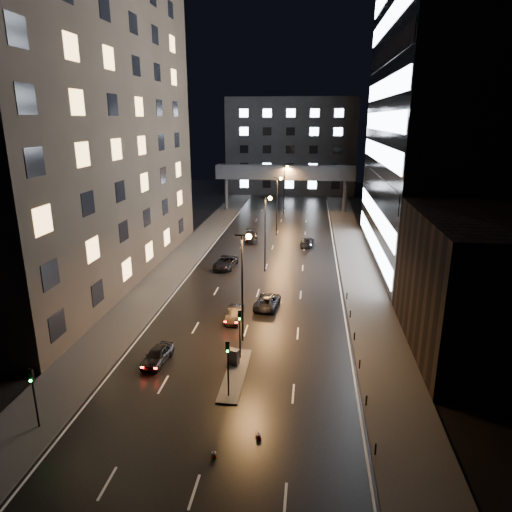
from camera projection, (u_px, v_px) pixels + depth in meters
The scene contains 26 objects.
ground at pixel (273, 247), 72.52m from camera, with size 160.00×160.00×0.00m, color black.
sidewalk_left at pixel (188, 253), 69.20m from camera, with size 5.00×110.00×0.15m, color #383533.
sidewalk_right at pixel (355, 259), 66.30m from camera, with size 5.00×110.00×0.15m, color #383533.
building_left at pixel (74, 115), 54.14m from camera, with size 15.00×48.00×40.00m, color #2D2319.
building_right_low at pixel (475, 285), 39.02m from camera, with size 10.00×18.00×12.00m, color black.
building_right_glass at pixel (463, 96), 59.33m from camera, with size 20.00×36.00×45.00m, color black.
building_far at pixel (291, 146), 124.03m from camera, with size 34.00×14.00×25.00m, color #333335.
skybridge at pixel (285, 173), 98.62m from camera, with size 30.00×3.00×10.00m.
median_island at pixel (235, 374), 36.35m from camera, with size 1.60×8.00×0.15m, color #383533.
traffic_signal_near at pixel (240, 326), 37.85m from camera, with size 0.28×0.34×4.40m.
traffic_signal_far at pixel (228, 360), 32.62m from camera, with size 0.28×0.34×4.40m.
traffic_signal_corner at pixel (33, 390), 29.28m from camera, with size 0.28×0.34×4.40m.
bollard_row at pixel (357, 350), 39.38m from camera, with size 0.12×25.12×0.90m.
streetlight_near at pixel (244, 274), 40.22m from camera, with size 1.45×0.50×10.15m.
streetlight_mid_a at pixel (266, 224), 59.22m from camera, with size 1.45×0.50×10.15m.
streetlight_mid_b at pixel (278, 198), 78.23m from camera, with size 1.45×0.50×10.15m.
streetlight_far at pixel (285, 183), 97.24m from camera, with size 1.45×0.50×10.15m.
car_away_a at pixel (157, 355), 38.07m from camera, with size 1.63×4.06×1.38m, color black.
car_away_b at pixel (234, 314), 46.17m from camera, with size 1.41×4.03×1.33m, color black.
car_away_c at pixel (225, 263), 62.36m from camera, with size 2.49×5.40×1.50m, color black.
car_away_d at pixel (251, 236), 76.22m from camera, with size 2.13×5.23×1.52m, color black.
car_toward_a at pixel (267, 301), 49.38m from camera, with size 2.30×4.99×1.39m, color black.
car_toward_b at pixel (307, 241), 73.44m from camera, with size 1.92×4.73×1.37m, color black.
utility_cabinet at pixel (234, 356), 37.65m from camera, with size 0.89×0.56×1.28m, color #4E4E51.
cone_a at pixel (258, 435), 29.10m from camera, with size 0.41×0.41×0.52m, color red.
cone_b at pixel (214, 454), 27.45m from camera, with size 0.36×0.36×0.56m, color #E04C0B.
Camera 1 is at (5.81, -29.64, 19.63)m, focal length 32.00 mm.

